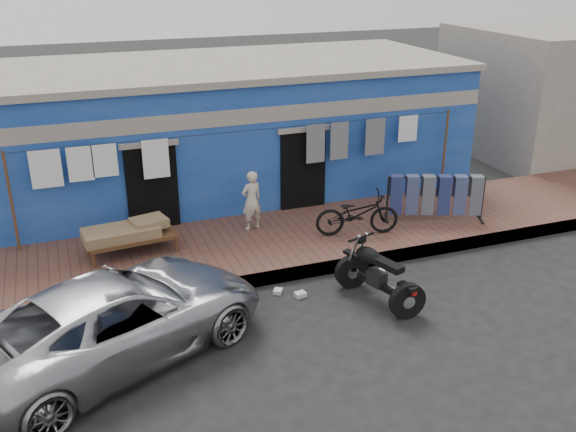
% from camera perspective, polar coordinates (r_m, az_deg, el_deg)
% --- Properties ---
extents(ground, '(80.00, 80.00, 0.00)m').
position_cam_1_polar(ground, '(11.26, 3.62, -9.07)').
color(ground, black).
rests_on(ground, ground).
extents(sidewalk, '(28.00, 3.00, 0.25)m').
position_cam_1_polar(sidewalk, '(13.67, -1.47, -2.48)').
color(sidewalk, brown).
rests_on(sidewalk, ground).
extents(curb, '(28.00, 0.10, 0.25)m').
position_cam_1_polar(curb, '(12.45, 0.73, -5.11)').
color(curb, gray).
rests_on(curb, ground).
extents(building, '(12.20, 5.20, 3.36)m').
position_cam_1_polar(building, '(16.76, -6.06, 7.78)').
color(building, '#183D93').
rests_on(building, ground).
extents(neighbor_right, '(6.00, 5.00, 3.80)m').
position_cam_1_polar(neighbor_right, '(22.12, 23.12, 10.26)').
color(neighbor_right, '#9E9384').
rests_on(neighbor_right, ground).
extents(clothesline, '(10.06, 0.06, 2.10)m').
position_cam_1_polar(clothesline, '(14.10, -4.50, 5.50)').
color(clothesline, brown).
rests_on(clothesline, sidewalk).
extents(car, '(5.36, 4.07, 1.38)m').
position_cam_1_polar(car, '(10.30, -14.94, -8.64)').
color(car, '#B2B2B7').
rests_on(car, ground).
extents(seated_person, '(0.55, 0.43, 1.33)m').
position_cam_1_polar(seated_person, '(13.85, -3.26, 1.38)').
color(seated_person, beige).
rests_on(seated_person, sidewalk).
extents(bicycle, '(1.87, 1.01, 1.15)m').
position_cam_1_polar(bicycle, '(13.69, 6.19, 0.61)').
color(bicycle, black).
rests_on(bicycle, sidewalk).
extents(motorcycle, '(1.61, 2.10, 1.13)m').
position_cam_1_polar(motorcycle, '(11.58, 8.09, -5.11)').
color(motorcycle, black).
rests_on(motorcycle, ground).
extents(charpoy, '(2.03, 1.25, 0.62)m').
position_cam_1_polar(charpoy, '(13.24, -13.74, -1.93)').
color(charpoy, brown).
rests_on(charpoy, sidewalk).
extents(jeans_rack, '(2.55, 1.99, 1.08)m').
position_cam_1_polar(jeans_rack, '(14.76, 12.95, 1.65)').
color(jeans_rack, black).
rests_on(jeans_rack, sidewalk).
extents(litter_a, '(0.22, 0.18, 0.09)m').
position_cam_1_polar(litter_a, '(11.88, 1.09, -6.99)').
color(litter_a, silver).
rests_on(litter_a, ground).
extents(litter_b, '(0.14, 0.17, 0.07)m').
position_cam_1_polar(litter_b, '(12.85, 8.33, -4.87)').
color(litter_b, silver).
rests_on(litter_b, ground).
extents(litter_c, '(0.22, 0.23, 0.07)m').
position_cam_1_polar(litter_c, '(12.00, -0.90, -6.71)').
color(litter_c, silver).
rests_on(litter_c, ground).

